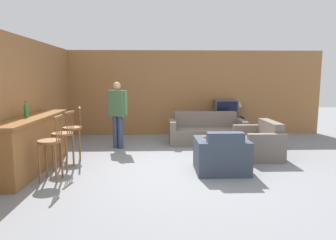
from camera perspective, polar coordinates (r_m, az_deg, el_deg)
ground_plane at (r=5.95m, az=2.03°, el=-9.27°), size 24.00×24.00×0.00m
wall_back at (r=9.34m, az=0.52°, el=5.16°), size 9.40×0.08×2.60m
wall_left at (r=7.53m, az=-23.42°, el=3.81°), size 0.08×8.66×2.60m
bar_counter at (r=6.35m, az=-24.30°, el=-4.01°), size 0.55×2.64×1.03m
bar_chair_near at (r=5.51m, az=-21.42°, el=-4.68°), size 0.42×0.42×1.14m
bar_chair_mid at (r=6.15m, az=-19.32°, el=-3.30°), size 0.47×0.47×1.14m
bar_chair_far at (r=6.79m, az=-17.61°, el=-2.18°), size 0.48×0.48×1.14m
couch_far at (r=8.24m, az=7.35°, el=-2.33°), size 2.04×0.88×0.83m
armchair_near at (r=5.75m, az=10.18°, el=-6.90°), size 0.97×0.83×0.81m
loveseat_right at (r=7.15m, az=16.94°, el=-4.23°), size 0.81×1.35×0.80m
coffee_table at (r=7.03m, az=8.34°, el=-4.02°), size 0.50×0.94×0.37m
tv_unit at (r=9.34m, az=10.78°, el=-1.17°), size 1.07×0.45×0.59m
tv at (r=9.26m, az=10.87°, el=2.22°), size 0.68×0.49×0.52m
bottle at (r=6.20m, az=-25.42°, el=1.75°), size 0.08×0.08×0.31m
book_on_table at (r=7.12m, az=7.54°, el=-3.30°), size 0.19×0.16×0.02m
table_lamp at (r=9.34m, az=13.14°, el=3.17°), size 0.28×0.28×0.56m
person_by_window at (r=7.60m, az=-9.59°, el=1.67°), size 0.52×0.37×1.67m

